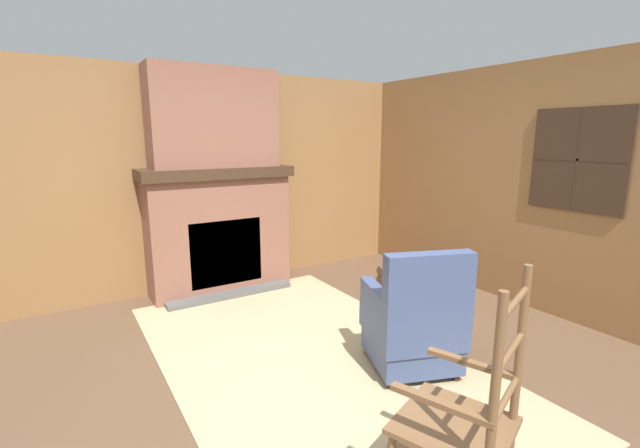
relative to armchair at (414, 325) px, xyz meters
The scene contains 11 objects.
ground_plane 0.71m from the armchair, 105.30° to the right, with size 14.00×14.00×0.00m, color brown.
wood_panel_wall_left 2.81m from the armchair, 167.11° to the right, with size 0.06×5.44×2.37m.
wood_panel_wall_back 2.04m from the armchair, 94.85° to the left, with size 5.44×0.09×2.37m.
fireplace_hearth 2.45m from the armchair, 165.71° to the right, with size 0.65×1.58×1.35m.
chimney_breast 2.86m from the armchair, 165.78° to the right, with size 0.39×1.30×1.00m.
area_rug 0.82m from the armchair, 133.32° to the right, with size 3.44×2.01×0.01m.
armchair is the anchor object (origin of this frame).
rocking_chair 1.21m from the armchair, 34.60° to the right, with size 0.90×0.68×1.15m.
firewood_stack 1.80m from the armchair, 141.13° to the left, with size 0.38×0.35×0.22m.
oil_lamp_vase 2.77m from the armchair, 161.17° to the right, with size 0.11×0.11×0.29m.
storage_case 2.65m from the armchair, behind, with size 0.16×0.27×0.16m.
Camera 1 is at (2.20, -1.47, 1.66)m, focal length 24.00 mm.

